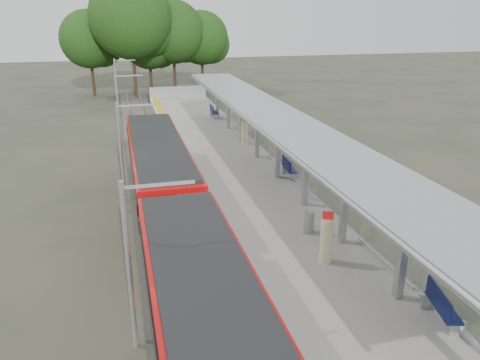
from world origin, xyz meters
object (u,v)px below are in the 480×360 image
Objects in this scene: bench_mid at (288,167)px; litter_bin at (309,222)px; bench_near at (441,305)px; info_pillar_near at (326,240)px; train at (176,228)px; bench_far at (213,111)px; info_pillar_far at (245,132)px.

bench_mid is 1.73× the size of litter_bin.
info_pillar_near is at bearing 127.64° from bench_near.
bench_far is (6.13, 23.42, -0.47)m from train.
bench_mid is 0.83× the size of info_pillar_far.
info_pillar_far is at bearing 109.07° from info_pillar_near.
train is 10.13m from bench_mid.
litter_bin is (-1.44, 6.56, -0.13)m from bench_near.
bench_near reaches higher than litter_bin.
info_pillar_far reaches higher than bench_far.
train is 16.99× the size of bench_far.
bench_near is 1.07× the size of bench_mid.
litter_bin is at bearing -75.21° from info_pillar_far.
bench_mid is (0.13, 13.35, -0.03)m from bench_near.
bench_mid is at bearing 45.40° from train.
info_pillar_near is 2.16× the size of litter_bin.
bench_mid is at bearing 76.92° from litter_bin.
info_pillar_near reaches higher than bench_mid.
litter_bin is at bearing 105.94° from info_pillar_near.
bench_far is 25.44m from info_pillar_near.
info_pillar_far reaches higher than litter_bin.
train is 14.26× the size of info_pillar_far.
info_pillar_far is 2.08× the size of litter_bin.
bench_far is at bearing 111.73° from info_pillar_far.
bench_near is at bearing -87.43° from bench_mid.
info_pillar_far is (-0.55, 7.32, 0.27)m from bench_mid.
bench_mid is 0.99× the size of bench_far.
train is at bearing -95.33° from info_pillar_far.
train is 15.94m from info_pillar_far.
bench_far is at bearing 96.57° from bench_mid.
bench_mid is 16.24m from bench_far.
info_pillar_near reaches higher than litter_bin.
train is 13.71× the size of info_pillar_near.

